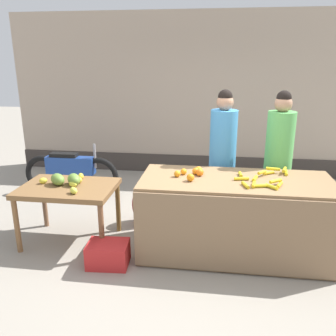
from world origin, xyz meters
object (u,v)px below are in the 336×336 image
at_px(produce_crate, 108,254).
at_px(produce_sack, 145,204).
at_px(vendor_woman_blue_shirt, 222,160).
at_px(vendor_woman_green_shirt, 278,163).
at_px(parked_motorcycle, 71,171).

distance_m(produce_crate, produce_sack, 1.10).
distance_m(vendor_woman_blue_shirt, produce_crate, 1.85).
relative_size(produce_crate, produce_sack, 0.79).
bearing_deg(vendor_woman_green_shirt, parked_motorcycle, 165.17).
bearing_deg(produce_sack, vendor_woman_green_shirt, 2.35).
xyz_separation_m(vendor_woman_green_shirt, produce_sack, (-1.71, -0.07, -0.63)).
height_order(produce_crate, produce_sack, produce_sack).
xyz_separation_m(vendor_woman_green_shirt, produce_crate, (-1.90, -1.15, -0.78)).
height_order(vendor_woman_blue_shirt, parked_motorcycle, vendor_woman_blue_shirt).
bearing_deg(vendor_woman_green_shirt, vendor_woman_blue_shirt, 179.03).
bearing_deg(vendor_woman_green_shirt, produce_sack, -177.65).
height_order(vendor_woman_green_shirt, produce_sack, vendor_woman_green_shirt).
xyz_separation_m(vendor_woman_blue_shirt, parked_motorcycle, (-2.43, 0.82, -0.51)).
bearing_deg(parked_motorcycle, vendor_woman_blue_shirt, -18.54).
height_order(vendor_woman_blue_shirt, produce_crate, vendor_woman_blue_shirt).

